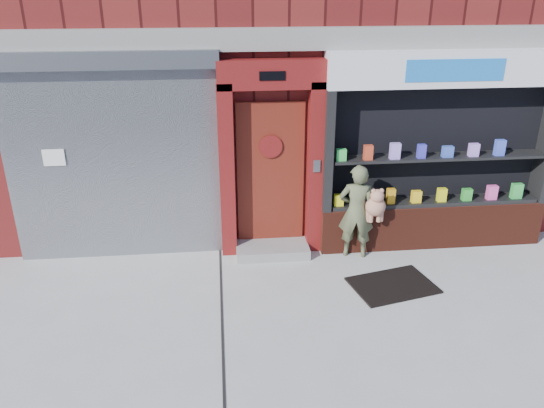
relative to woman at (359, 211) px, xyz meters
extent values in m
plane|color=#9E9E99|center=(-0.52, -1.54, -0.74)|extent=(80.00, 80.00, 0.00)
cube|color=gray|center=(-0.52, 0.38, 2.41)|extent=(12.00, 0.16, 0.30)
cube|color=gray|center=(-3.52, 0.40, 0.66)|extent=(3.00, 0.10, 2.80)
cube|color=slate|center=(-3.52, 0.34, 2.18)|extent=(3.10, 0.30, 0.24)
cube|color=white|center=(-4.32, 0.33, 0.86)|extent=(0.30, 0.01, 0.24)
cube|color=#611110|center=(-1.92, 0.32, 0.56)|extent=(0.22, 0.28, 2.60)
cube|color=#611110|center=(-0.62, 0.32, 0.56)|extent=(0.22, 0.28, 2.60)
cube|color=#611110|center=(-1.27, 0.32, 1.96)|extent=(1.50, 0.28, 0.40)
cube|color=black|center=(-1.27, 0.17, 1.96)|extent=(0.35, 0.01, 0.12)
cube|color=#5D1B11|center=(-1.27, 0.43, 0.46)|extent=(1.00, 0.06, 2.20)
cylinder|color=black|center=(-1.27, 0.39, 0.91)|extent=(0.28, 0.02, 0.28)
cylinder|color=#611110|center=(-1.27, 0.38, 0.91)|extent=(0.34, 0.02, 0.34)
cube|color=gray|center=(-1.27, 0.16, -0.67)|extent=(1.10, 0.55, 0.15)
cube|color=slate|center=(-0.62, 0.17, 0.66)|extent=(0.10, 0.02, 0.18)
cube|color=#521E13|center=(1.23, 0.26, -0.39)|extent=(3.50, 0.40, 0.70)
cube|color=black|center=(-0.46, 0.26, 0.86)|extent=(0.12, 0.40, 1.80)
cube|color=black|center=(1.23, 0.44, 0.86)|extent=(3.30, 0.03, 1.80)
cube|color=black|center=(1.23, 0.26, -0.01)|extent=(3.20, 0.36, 0.06)
cube|color=black|center=(1.23, 0.26, 0.71)|extent=(3.20, 0.36, 0.04)
cube|color=white|center=(1.23, 0.26, 2.01)|extent=(3.50, 0.40, 0.50)
cube|color=blue|center=(1.23, 0.05, 2.01)|extent=(1.40, 0.01, 0.30)
cube|color=yellow|center=(-0.27, 0.18, 0.11)|extent=(0.14, 0.09, 0.17)
cube|color=#CD88F6|center=(0.13, 0.18, 0.14)|extent=(0.13, 0.09, 0.24)
cube|color=orange|center=(0.53, 0.18, 0.14)|extent=(0.12, 0.09, 0.23)
cube|color=yellow|center=(0.93, 0.18, 0.11)|extent=(0.14, 0.09, 0.18)
cube|color=yellow|center=(1.33, 0.18, 0.12)|extent=(0.13, 0.09, 0.21)
cube|color=green|center=(1.73, 0.18, 0.11)|extent=(0.14, 0.09, 0.18)
cube|color=#F852AC|center=(2.13, 0.18, 0.13)|extent=(0.15, 0.09, 0.22)
cube|color=green|center=(2.53, 0.18, 0.14)|extent=(0.16, 0.09, 0.24)
cube|color=green|center=(-0.27, 0.18, 0.81)|extent=(0.15, 0.09, 0.17)
cube|color=#C94023|center=(0.13, 0.18, 0.84)|extent=(0.13, 0.09, 0.22)
cube|color=#AD89F7|center=(0.53, 0.18, 0.85)|extent=(0.15, 0.09, 0.24)
cube|color=#3B3AC5|center=(0.93, 0.18, 0.83)|extent=(0.12, 0.09, 0.20)
cube|color=blue|center=(1.33, 0.18, 0.81)|extent=(0.16, 0.09, 0.16)
cube|color=#BC89F8|center=(1.73, 0.18, 0.83)|extent=(0.14, 0.09, 0.19)
cube|color=blue|center=(2.13, 0.18, 0.85)|extent=(0.14, 0.09, 0.24)
imported|color=#545A3B|center=(-0.03, 0.01, -0.02)|extent=(0.59, 0.45, 1.45)
sphere|color=#AF7157|center=(0.23, -0.04, 0.08)|extent=(0.30, 0.30, 0.30)
sphere|color=#AF7157|center=(0.23, -0.09, 0.26)|extent=(0.20, 0.20, 0.20)
sphere|color=#AF7157|center=(0.17, -0.09, 0.34)|extent=(0.07, 0.07, 0.07)
sphere|color=#AF7157|center=(0.29, -0.09, 0.34)|extent=(0.07, 0.07, 0.07)
cylinder|color=#AF7157|center=(0.13, -0.04, -0.07)|extent=(0.07, 0.07, 0.18)
cylinder|color=#AF7157|center=(0.33, -0.04, -0.07)|extent=(0.07, 0.07, 0.18)
cylinder|color=#AF7157|center=(0.17, -0.06, -0.07)|extent=(0.07, 0.07, 0.18)
cylinder|color=#AF7157|center=(0.29, -0.06, -0.07)|extent=(0.07, 0.07, 0.18)
cube|color=black|center=(0.28, -0.93, -0.73)|extent=(1.24, 1.00, 0.03)
camera|label=1|loc=(-2.02, -6.99, 3.17)|focal=35.00mm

